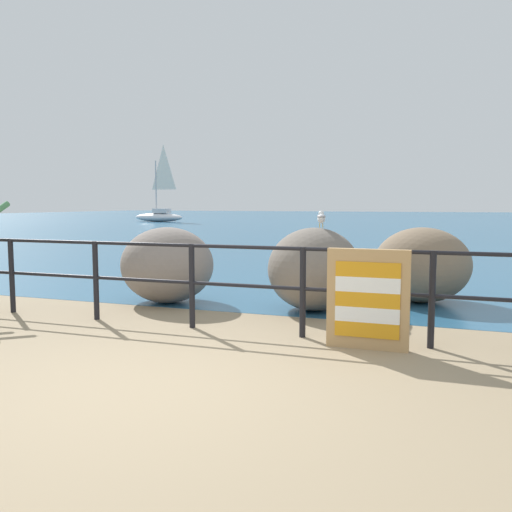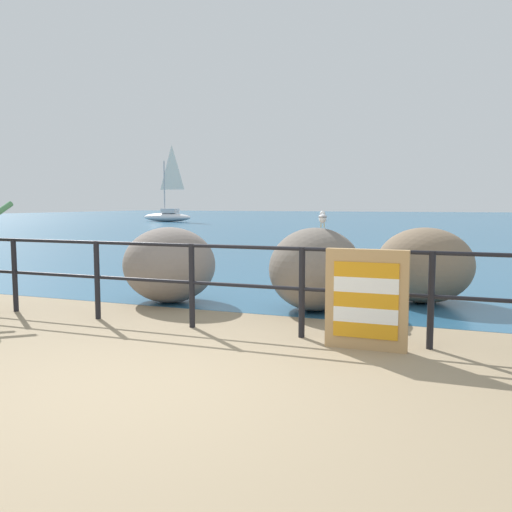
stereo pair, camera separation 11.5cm
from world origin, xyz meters
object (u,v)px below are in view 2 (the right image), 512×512
at_px(folded_deckchair_stack, 366,300).
at_px(sailboat, 168,213).
at_px(breakwater_boulder_left, 169,265).
at_px(breakwater_boulder_main, 315,269).
at_px(breakwater_boulder_right, 425,265).
at_px(seagull, 323,218).

relative_size(folded_deckchair_stack, sailboat, 0.17).
xyz_separation_m(folded_deckchair_stack, breakwater_boulder_left, (-3.23, 1.64, 0.05)).
bearing_deg(folded_deckchair_stack, breakwater_boulder_main, 118.87).
relative_size(breakwater_boulder_right, sailboat, 0.23).
xyz_separation_m(folded_deckchair_stack, seagull, (-0.92, 1.88, 0.78)).
relative_size(breakwater_boulder_main, sailboat, 0.23).
relative_size(breakwater_boulder_left, sailboat, 0.23).
distance_m(folded_deckchair_stack, seagull, 2.24).
height_order(folded_deckchair_stack, breakwater_boulder_right, breakwater_boulder_right).
bearing_deg(seagull, breakwater_boulder_left, 81.78).
relative_size(breakwater_boulder_left, seagull, 4.13).
bearing_deg(breakwater_boulder_left, sailboat, 120.01).
xyz_separation_m(breakwater_boulder_main, sailboat, (-20.28, 31.07, 0.13)).
distance_m(breakwater_boulder_right, sailboat, 36.95).
height_order(breakwater_boulder_main, breakwater_boulder_right, breakwater_boulder_main).
relative_size(breakwater_boulder_main, seagull, 4.14).
xyz_separation_m(breakwater_boulder_left, sailboat, (-18.05, 31.25, 0.14)).
height_order(breakwater_boulder_right, sailboat, sailboat).
height_order(folded_deckchair_stack, sailboat, sailboat).
relative_size(breakwater_boulder_right, seagull, 4.23).
bearing_deg(breakwater_boulder_right, seagull, -140.61).
xyz_separation_m(folded_deckchair_stack, breakwater_boulder_right, (0.40, 2.97, 0.05)).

